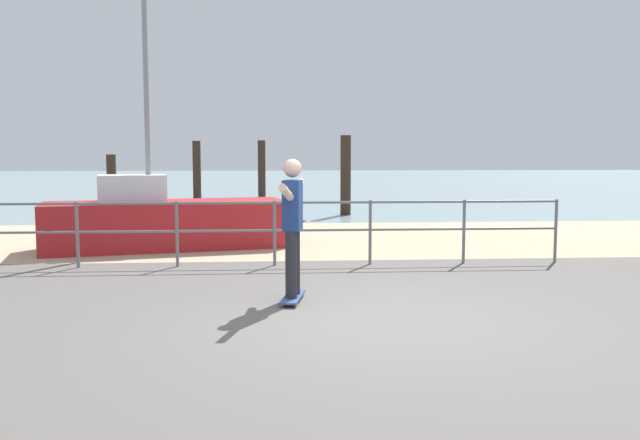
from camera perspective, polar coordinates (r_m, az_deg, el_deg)
name	(u,v)px	position (r m, az deg, el deg)	size (l,w,h in m)	color
ground_plane	(387,348)	(6.46, 5.60, -10.61)	(24.00, 10.00, 0.04)	#605B56
beach_strip	(322,239)	(14.27, 0.17, -1.59)	(24.00, 6.00, 0.04)	tan
sea_surface	(288,182)	(42.16, -2.70, 3.24)	(72.00, 50.00, 0.04)	#849EA3
railing_fence	(226,224)	(10.79, -7.91, -0.29)	(10.76, 0.05, 1.05)	slate
sailboat	(175,221)	(13.04, -12.10, -0.08)	(5.07, 2.34, 5.87)	#B21E23
skateboard	(293,297)	(8.26, -2.29, -6.49)	(0.35, 0.82, 0.08)	#334C8C
skateboarder	(293,219)	(8.12, -2.32, 0.08)	(0.36, 1.44, 1.65)	#26262B
groyne_post_0	(112,180)	(23.85, -17.09, 3.19)	(0.31, 0.31, 1.74)	#332319
groyne_post_1	(197,170)	(26.64, -10.30, 4.14)	(0.31, 0.31, 2.25)	#332319
groyne_post_2	(262,170)	(26.78, -4.91, 4.24)	(0.30, 0.30, 2.28)	#332319
groyne_post_3	(346,176)	(19.47, 2.16, 3.74)	(0.30, 0.30, 2.29)	#332319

